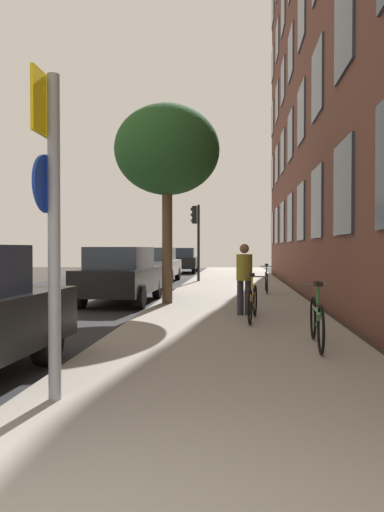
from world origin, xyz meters
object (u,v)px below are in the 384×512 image
bicycle_1 (253,302)px  car_3 (183,260)px  bicycle_0 (317,321)px  pedestrian_0 (244,274)px  tree_near (167,151)px  bicycle_2 (266,281)px  car_2 (157,264)px  sign_post (52,208)px  car_1 (122,274)px  traffic_light (196,229)px

bicycle_1 → car_3: size_ratio=0.44×
bicycle_0 → car_3: car_3 is taller
bicycle_1 → pedestrian_0: pedestrian_0 is taller
tree_near → pedestrian_0: size_ratio=3.38×
pedestrian_0 → car_3: size_ratio=0.39×
bicycle_2 → pedestrian_0: bearing=-98.9°
bicycle_2 → pedestrian_0: pedestrian_0 is taller
car_2 → sign_post: bearing=-83.5°
bicycle_0 → sign_post: bearing=-137.9°
bicycle_1 → sign_post: bearing=-112.6°
bicycle_0 → bicycle_2: bearing=91.3°
car_2 → car_1: bearing=-87.1°
sign_post → car_3: 25.37m
sign_post → car_2: bearing=96.5°
pedestrian_0 → bicycle_1: bearing=-78.1°
tree_near → bicycle_0: tree_near is taller
traffic_light → car_1: size_ratio=0.85×
pedestrian_0 → car_1: (-3.47, 2.79, -0.18)m
pedestrian_0 → car_3: bearing=100.5°
pedestrian_0 → bicycle_0: bearing=-71.9°
car_3 → bicycle_0: bearing=-78.4°
traffic_light → car_3: size_ratio=0.86×
traffic_light → car_1: (-1.49, -7.71, -1.65)m
traffic_light → car_1: bearing=-100.9°
bicycle_1 → car_1: size_ratio=0.44×
bicycle_0 → car_3: 23.07m
bicycle_1 → car_2: car_2 is taller
sign_post → tree_near: tree_near is taller
traffic_light → car_1: traffic_light is taller
car_1 → car_2: 8.34m
sign_post → traffic_light: bearing=90.1°
bicycle_0 → car_2: size_ratio=0.43×
bicycle_2 → car_2: car_2 is taller
car_3 → car_1: bearing=-89.5°
bicycle_2 → car_2: bearing=128.8°
traffic_light → bicycle_0: bearing=-77.6°
traffic_light → bicycle_2: bearing=-61.8°
car_3 → traffic_light: bearing=-79.8°
tree_near → car_2: bearing=101.6°
traffic_light → car_3: (-1.62, 8.96, -1.65)m
tree_near → car_3: size_ratio=1.32×
car_1 → tree_near: bearing=-27.3°
bicycle_2 → pedestrian_0: (-0.83, -5.27, 0.52)m
car_2 → car_3: same height
bicycle_0 → bicycle_1: (-0.87, 2.39, -0.00)m
bicycle_1 → tree_near: bearing=127.9°
sign_post → pedestrian_0: sign_post is taller
bicycle_0 → pedestrian_0: 3.34m
traffic_light → car_1: 8.02m
bicycle_1 → bicycle_2: size_ratio=1.01×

